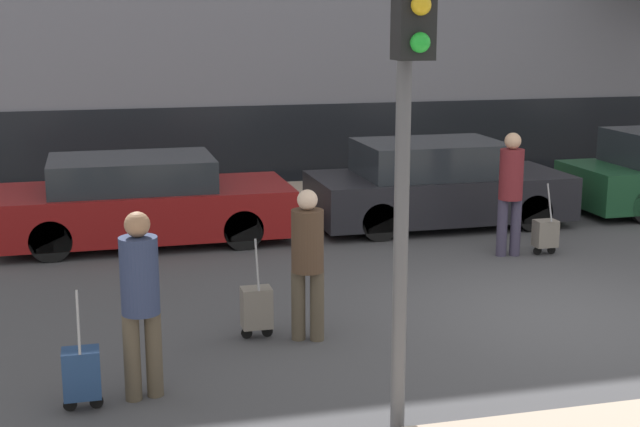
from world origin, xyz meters
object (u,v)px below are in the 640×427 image
parked_car_1 (436,186)px  traffic_light (409,101)px  trolley_right (545,234)px  parked_car_0 (142,202)px  pedestrian_right (511,186)px  pedestrian_left (140,294)px  trolley_center (257,308)px  pedestrian_center (308,256)px  trolley_left (82,374)px

parked_car_1 → traffic_light: traffic_light is taller
parked_car_1 → trolley_right: 2.37m
parked_car_0 → pedestrian_right: bearing=-23.0°
parked_car_1 → traffic_light: bearing=-113.7°
pedestrian_right → trolley_right: (0.54, -0.07, -0.71)m
pedestrian_left → trolley_right: 6.98m
trolley_center → pedestrian_right: bearing=30.5°
parked_car_0 → trolley_center: bearing=-78.5°
pedestrian_center → traffic_light: 2.95m
trolley_right → pedestrian_center: bearing=-148.5°
parked_car_1 → trolley_center: 5.96m
trolley_right → parked_car_0: bearing=158.4°
trolley_left → pedestrian_right: size_ratio=0.61×
pedestrian_left → parked_car_0: bearing=73.8°
trolley_center → pedestrian_left: bearing=-134.9°
parked_car_1 → pedestrian_right: bearing=-82.7°
pedestrian_right → trolley_right: pedestrian_right is taller
pedestrian_center → trolley_right: bearing=52.4°
pedestrian_left → trolley_right: bearing=18.5°
pedestrian_right → trolley_right: 0.90m
pedestrian_left → parked_car_1: bearing=35.9°
parked_car_1 → trolley_left: 8.20m
trolley_left → traffic_light: traffic_light is taller
parked_car_1 → parked_car_0: bearing=179.8°
pedestrian_center → traffic_light: bearing=-63.2°
trolley_left → trolley_right: 7.47m
pedestrian_center → trolley_right: size_ratio=1.56×
parked_car_0 → pedestrian_left: bearing=-93.3°
traffic_light → pedestrian_center: bearing=95.9°
trolley_center → trolley_right: (4.66, 2.35, -0.02)m
trolley_center → trolley_right: trolley_center is taller
trolley_right → pedestrian_left: bearing=-148.6°
pedestrian_left → traffic_light: bearing=-44.3°
trolley_center → traffic_light: (0.75, -2.51, 2.41)m
pedestrian_left → pedestrian_center: bearing=18.3°
trolley_center → parked_car_0: bearing=101.5°
parked_car_1 → trolley_center: (-3.85, -4.55, -0.32)m
parked_car_0 → pedestrian_left: size_ratio=2.56×
pedestrian_right → trolley_center: bearing=38.2°
trolley_left → pedestrian_center: size_ratio=0.67×
parked_car_0 → pedestrian_right: (5.05, -2.14, 0.39)m
traffic_light → pedestrian_right: bearing=55.7°
parked_car_1 → trolley_right: parked_car_1 is taller
pedestrian_left → pedestrian_right: 6.53m
parked_car_1 → trolley_right: (0.82, -2.20, -0.34)m
trolley_left → trolley_right: size_ratio=1.05×
trolley_left → parked_car_1: bearing=46.5°
traffic_light → trolley_center: bearing=106.7°
trolley_left → trolley_center: (1.80, 1.39, 0.00)m
parked_car_0 → parked_car_1: 4.77m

